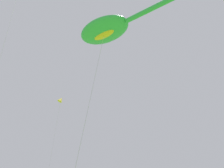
{
  "coord_description": "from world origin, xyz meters",
  "views": [
    {
      "loc": [
        -8.05,
        -1.7,
        1.76
      ],
      "look_at": [
        2.6,
        6.73,
        9.38
      ],
      "focal_mm": 39.64,
      "sensor_mm": 36.0,
      "label": 1
    }
  ],
  "objects": [
    {
      "name": "big_show_kite",
      "position": [
        6.52,
        10.37,
        18.73
      ],
      "size": [
        6.94,
        14.14,
        19.41
      ],
      "rotation": [
        0.0,
        0.0,
        1.62
      ],
      "color": "green",
      "rests_on": "ground"
    },
    {
      "name": "small_kite_bird_shape",
      "position": [
        15.0,
        27.12,
        18.93
      ],
      "size": [
        2.19,
        1.19,
        19.52
      ],
      "rotation": [
        0.0,
        0.0,
        0.92
      ],
      "color": "yellow",
      "rests_on": "ground"
    }
  ]
}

